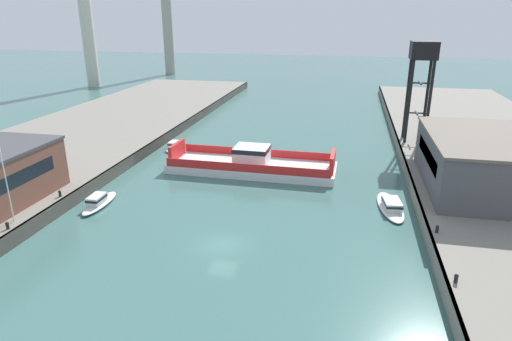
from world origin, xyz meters
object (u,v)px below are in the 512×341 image
Objects in this scene: smokestack_distant_b at (87,28)px; crane_tower at (423,62)px; chain_ferry at (252,164)px; smokestack_distant_a at (167,16)px; moored_boat_near_right at (175,146)px; moored_boat_near_left at (99,202)px; flagpole at (6,179)px; moored_boat_mid_left at (391,205)px; warehouse_shed at (491,162)px.

crane_tower is at bearing -30.04° from smokestack_distant_b.
smokestack_distant_a reaches higher than chain_ferry.
moored_boat_near_right is 39.24m from crane_tower.
smokestack_distant_b is at bearing 149.96° from crane_tower.
moored_boat_near_left is 0.46× the size of crane_tower.
smokestack_distant_b is at bearing 116.73° from flagpole.
warehouse_shed reaches higher than moored_boat_mid_left.
moored_boat_mid_left is at bearing 21.34° from flagpole.
smokestack_distant_b is (-43.14, 85.65, 10.42)m from flagpole.
warehouse_shed is 21.71m from crane_tower.
warehouse_shed is 1.23× the size of crane_tower.
warehouse_shed is at bearing 23.81° from moored_boat_mid_left.
warehouse_shed is 0.59× the size of smokestack_distant_b.
moored_boat_mid_left is 0.47× the size of warehouse_shed.
moored_boat_near_right is at bearing 163.82° from warehouse_shed.
moored_boat_near_right is (-14.10, 7.99, -0.60)m from chain_ferry.
smokestack_distant_a reaches higher than warehouse_shed.
moored_boat_near_right is 43.99m from warehouse_shed.
smokestack_distant_b is at bearing -110.37° from smokestack_distant_a.
moored_boat_near_right is at bearing 82.90° from flagpole.
crane_tower reaches higher than chain_ferry.
warehouse_shed is (27.96, -4.22, 3.51)m from chain_ferry.
smokestack_distant_a is (-72.03, 78.68, 5.90)m from crane_tower.
warehouse_shed reaches higher than moored_boat_near_right.
chain_ferry is at bearing 46.01° from moored_boat_near_left.
moored_boat_near_right is 0.73× the size of flagpole.
moored_boat_mid_left is 123.83m from smokestack_distant_a.
warehouse_shed is at bearing 21.92° from flagpole.
chain_ferry is 16.22m from moored_boat_near_right.
chain_ferry reaches higher than moored_boat_near_right.
chain_ferry is 1.24× the size of warehouse_shed.
chain_ferry is at bearing -45.89° from smokestack_distant_b.
flagpole is at bearing -158.66° from moored_boat_mid_left.
crane_tower is (4.93, 23.66, 12.99)m from moored_boat_mid_left.
crane_tower reaches higher than moored_boat_near_left.
crane_tower is 96.33m from smokestack_distant_b.
chain_ferry is 2.73× the size of flagpole.
smokestack_distant_b reaches higher than moored_boat_mid_left.
flagpole is at bearing -74.68° from smokestack_distant_a.
moored_boat_mid_left is at bearing -28.21° from moored_boat_near_right.
chain_ferry reaches higher than moored_boat_near_left.
moored_boat_near_left is at bearing -133.99° from chain_ferry.
moored_boat_near_right is 0.20× the size of smokestack_distant_b.
smokestack_distant_a is at bearing 112.64° from moored_boat_near_right.
smokestack_distant_b is at bearing 137.50° from moored_boat_mid_left.
moored_boat_mid_left is 27.44m from crane_tower.
smokestack_distant_a reaches higher than flagpole.
smokestack_distant_a is (-35.66, 108.04, 18.84)m from moored_boat_near_left.
crane_tower reaches higher than moored_boat_mid_left.
smokestack_distant_a reaches higher than moored_boat_near_left.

